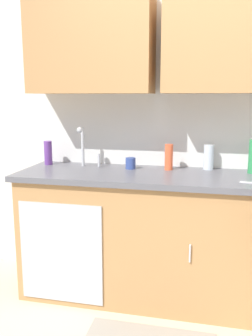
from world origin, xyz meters
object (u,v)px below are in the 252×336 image
(bottle_water_tall, at_px, (169,157))
(bottle_dish_liquid, at_px, (209,157))
(sink, at_px, (82,172))
(bottle_cleaner_spray, at_px, (48,153))
(cup_by_sink, at_px, (131,163))

(bottle_water_tall, height_order, bottle_dish_liquid, bottle_water_tall)
(sink, relative_size, bottle_water_tall, 2.60)
(sink, relative_size, bottle_cleaner_spray, 2.63)
(sink, bearing_deg, bottle_cleaner_spray, 155.81)
(sink, relative_size, bottle_dish_liquid, 2.68)
(bottle_dish_liquid, bearing_deg, bottle_water_tall, -165.19)
(sink, distance_m, bottle_dish_liquid, 0.95)
(bottle_cleaner_spray, bearing_deg, cup_by_sink, -2.47)
(bottle_dish_liquid, bearing_deg, sink, -166.46)
(bottle_water_tall, relative_size, bottle_dish_liquid, 1.03)
(bottle_water_tall, xyz_separation_m, bottle_dish_liquid, (0.29, 0.08, -0.00))
(bottle_water_tall, relative_size, cup_by_sink, 2.28)
(bottle_dish_liquid, bearing_deg, bottle_cleaner_spray, -176.75)
(cup_by_sink, bearing_deg, bottle_water_tall, 4.86)
(bottle_cleaner_spray, bearing_deg, sink, -24.19)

